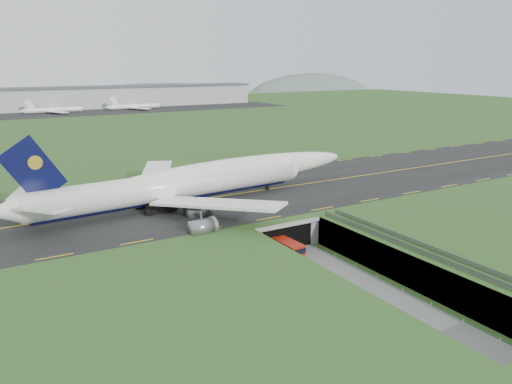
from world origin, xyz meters
TOP-DOWN VIEW (x-y plane):
  - ground at (0.00, 0.00)m, footprint 900.00×900.00m
  - airfield_deck at (0.00, 0.00)m, footprint 800.00×800.00m
  - trench_road at (0.00, -7.50)m, footprint 12.00×75.00m
  - taxiway at (0.00, 33.00)m, footprint 800.00×44.00m
  - tunnel_portal at (0.00, 16.71)m, footprint 17.00×22.30m
  - guideway at (11.00, -19.11)m, footprint 3.00×53.00m
  - jumbo_jet at (-9.23, 30.90)m, footprint 88.85×57.98m
  - shuttle_tram at (-2.28, 4.90)m, footprint 3.49×8.50m
  - cargo_terminal at (-0.19, 299.41)m, footprint 320.00×67.00m
  - distant_hills at (64.38, 430.00)m, footprint 700.00×91.00m

SIDE VIEW (x-z plane):
  - distant_hills at x=64.38m, z-range -34.00..26.00m
  - ground at x=0.00m, z-range 0.00..0.00m
  - trench_road at x=0.00m, z-range 0.00..0.20m
  - shuttle_tram at x=-2.28m, z-range 0.16..3.56m
  - airfield_deck at x=0.00m, z-range 0.00..6.00m
  - tunnel_portal at x=0.00m, z-range 0.33..6.33m
  - guideway at x=11.00m, z-range 1.80..8.85m
  - taxiway at x=0.00m, z-range 6.00..6.18m
  - jumbo_jet at x=-9.23m, z-range 1.55..20.78m
  - cargo_terminal at x=-0.19m, z-range 6.16..21.76m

